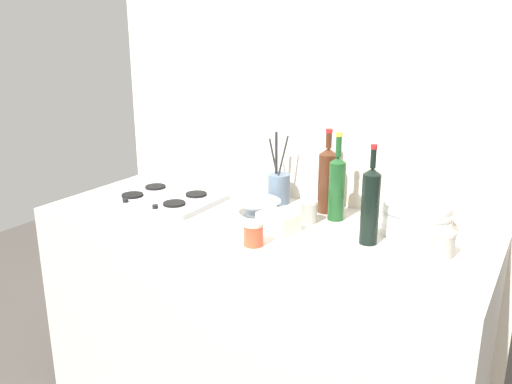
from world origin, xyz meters
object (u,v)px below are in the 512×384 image
(condiment_jar_rear, at_px, (444,243))
(condiment_jar_spare, at_px, (309,211))
(utensil_crock, at_px, (279,187))
(mixing_bowl, at_px, (256,207))
(condiment_jar_front, at_px, (254,234))
(butter_dish, at_px, (278,222))
(stovetop_hob, at_px, (164,198))
(wine_bottle_leftmost, at_px, (327,179))
(wine_bottle_mid_left, at_px, (337,187))
(wine_bottle_mid_right, at_px, (370,205))
(plate_stack, at_px, (416,218))

(condiment_jar_rear, bearing_deg, condiment_jar_spare, 172.58)
(utensil_crock, height_order, condiment_jar_rear, utensil_crock)
(mixing_bowl, height_order, condiment_jar_front, condiment_jar_front)
(butter_dish, distance_m, condiment_jar_spare, 0.15)
(stovetop_hob, height_order, butter_dish, butter_dish)
(wine_bottle_leftmost, height_order, butter_dish, wine_bottle_leftmost)
(condiment_jar_rear, bearing_deg, condiment_jar_front, -157.65)
(wine_bottle_mid_left, distance_m, utensil_crock, 0.32)
(utensil_crock, xyz_separation_m, condiment_jar_spare, (0.22, -0.16, -0.03))
(wine_bottle_mid_left, height_order, wine_bottle_mid_right, wine_bottle_mid_right)
(butter_dish, bearing_deg, utensil_crock, 117.82)
(wine_bottle_leftmost, distance_m, wine_bottle_mid_right, 0.36)
(stovetop_hob, relative_size, wine_bottle_leftmost, 1.35)
(condiment_jar_rear, height_order, condiment_jar_spare, condiment_jar_spare)
(wine_bottle_mid_right, xyz_separation_m, condiment_jar_rear, (0.26, 0.02, -0.10))
(wine_bottle_mid_left, bearing_deg, utensil_crock, 165.77)
(wine_bottle_mid_left, relative_size, condiment_jar_front, 4.11)
(mixing_bowl, distance_m, butter_dish, 0.20)
(wine_bottle_leftmost, xyz_separation_m, wine_bottle_mid_right, (0.27, -0.25, 0.00))
(mixing_bowl, relative_size, condiment_jar_front, 2.40)
(utensil_crock, xyz_separation_m, condiment_jar_rear, (0.75, -0.23, -0.03))
(condiment_jar_spare, bearing_deg, wine_bottle_leftmost, 87.57)
(stovetop_hob, xyz_separation_m, butter_dish, (0.61, -0.07, 0.02))
(stovetop_hob, bearing_deg, condiment_jar_front, -21.67)
(wine_bottle_leftmost, xyz_separation_m, utensil_crock, (-0.23, 0.01, -0.07))
(plate_stack, xyz_separation_m, condiment_jar_rear, (0.13, -0.16, -0.02))
(mixing_bowl, bearing_deg, condiment_jar_spare, 7.76)
(stovetop_hob, height_order, wine_bottle_leftmost, wine_bottle_leftmost)
(wine_bottle_leftmost, height_order, condiment_jar_spare, wine_bottle_leftmost)
(wine_bottle_mid_left, bearing_deg, condiment_jar_rear, -18.91)
(butter_dish, bearing_deg, condiment_jar_spare, 65.30)
(wine_bottle_leftmost, xyz_separation_m, mixing_bowl, (-0.23, -0.19, -0.11))
(wine_bottle_mid_left, bearing_deg, condiment_jar_spare, -131.92)
(stovetop_hob, relative_size, mixing_bowl, 2.29)
(wine_bottle_mid_left, bearing_deg, mixing_bowl, -158.99)
(wine_bottle_mid_right, xyz_separation_m, condiment_jar_front, (-0.34, -0.22, -0.10))
(utensil_crock, bearing_deg, butter_dish, -62.18)
(condiment_jar_rear, bearing_deg, stovetop_hob, -179.78)
(plate_stack, bearing_deg, wine_bottle_mid_left, -179.71)
(wine_bottle_mid_left, bearing_deg, stovetop_hob, -168.05)
(condiment_jar_rear, bearing_deg, wine_bottle_mid_right, -174.67)
(condiment_jar_front, xyz_separation_m, condiment_jar_rear, (0.60, 0.25, 0.00))
(wine_bottle_mid_right, height_order, mixing_bowl, wine_bottle_mid_right)
(plate_stack, height_order, wine_bottle_mid_left, wine_bottle_mid_left)
(plate_stack, height_order, condiment_jar_rear, plate_stack)
(stovetop_hob, xyz_separation_m, condiment_jar_front, (0.61, -0.24, 0.03))
(stovetop_hob, relative_size, wine_bottle_mid_left, 1.34)
(mixing_bowl, height_order, butter_dish, butter_dish)
(condiment_jar_front, height_order, condiment_jar_rear, condiment_jar_rear)
(mixing_bowl, xyz_separation_m, condiment_jar_front, (0.16, -0.28, 0.01))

